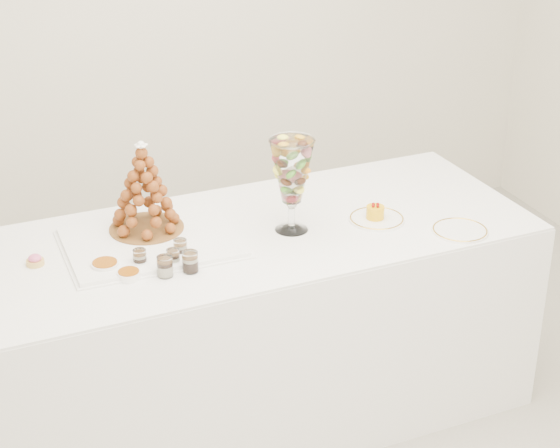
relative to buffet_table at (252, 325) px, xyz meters
name	(u,v)px	position (x,y,z in m)	size (l,w,h in m)	color
room_walls	(313,11)	(0.09, -0.36, 1.36)	(4.54, 4.04, 2.82)	silver
buffet_table	(252,325)	(0.00, 0.00, 0.00)	(2.27, 0.98, 0.85)	white
lace_tray	(151,243)	(-0.39, 0.03, 0.44)	(0.63, 0.47, 0.02)	white
macaron_vase	(292,172)	(0.16, -0.04, 0.67)	(0.17, 0.17, 0.37)	white
cake_plate	(377,219)	(0.51, -0.09, 0.43)	(0.22, 0.22, 0.01)	white
spare_plate	(460,231)	(0.76, -0.30, 0.43)	(0.22, 0.22, 0.01)	white
pink_tart	(35,260)	(-0.82, 0.04, 0.44)	(0.07, 0.07, 0.04)	tan
verrine_a	(140,258)	(-0.47, -0.11, 0.46)	(0.05, 0.05, 0.07)	white
verrine_b	(173,258)	(-0.35, -0.15, 0.46)	(0.05, 0.05, 0.07)	white
verrine_c	(180,248)	(-0.31, -0.09, 0.46)	(0.05, 0.05, 0.07)	white
verrine_d	(165,266)	(-0.40, -0.22, 0.46)	(0.06, 0.06, 0.08)	white
verrine_e	(190,262)	(-0.31, -0.22, 0.46)	(0.06, 0.06, 0.08)	white
ramekin_back	(105,267)	(-0.59, -0.10, 0.44)	(0.10, 0.10, 0.03)	white
ramekin_front	(129,275)	(-0.53, -0.19, 0.44)	(0.08, 0.08, 0.03)	white
croquembouche	(144,187)	(-0.38, 0.14, 0.62)	(0.29, 0.29, 0.36)	brown
mousse_cake	(375,212)	(0.50, -0.08, 0.46)	(0.07, 0.07, 0.06)	#F2AF0B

